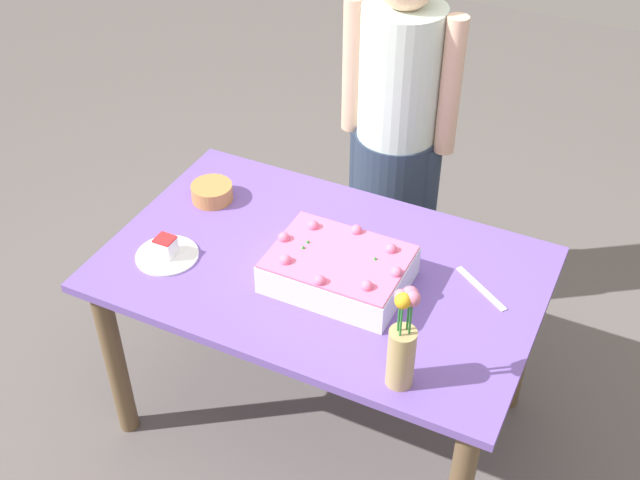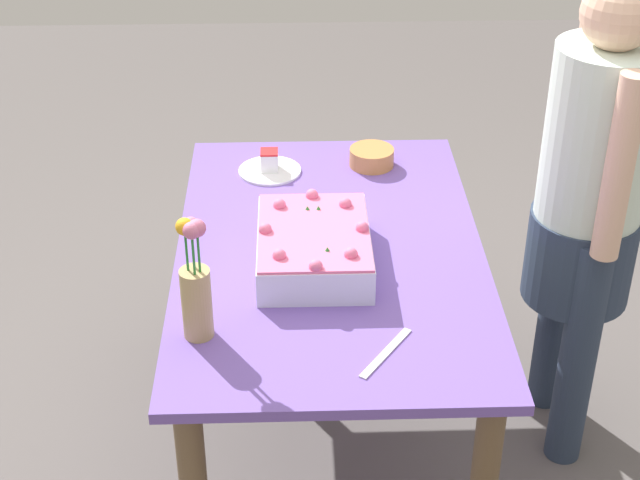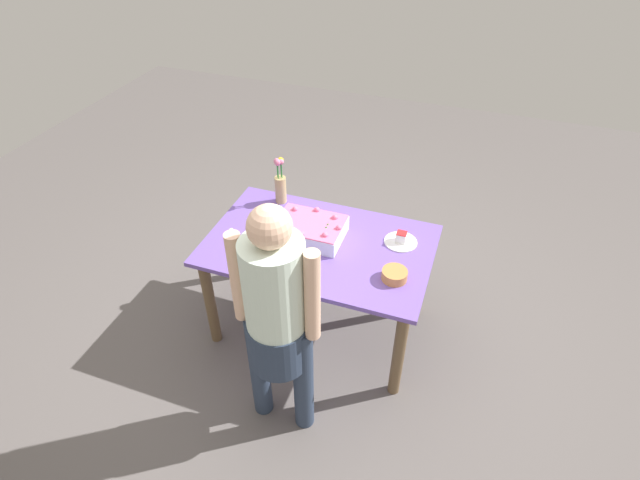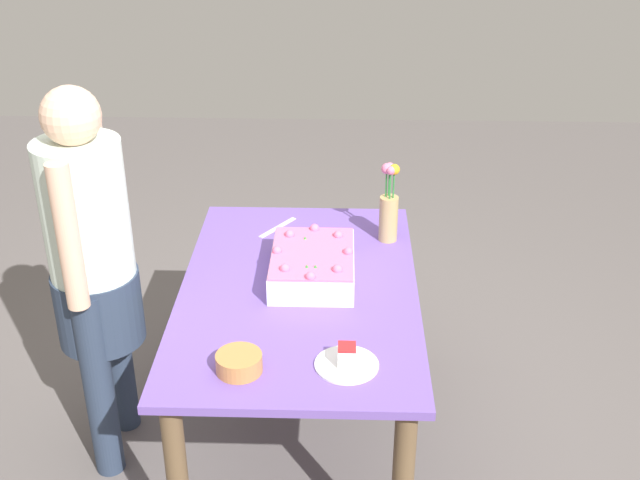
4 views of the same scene
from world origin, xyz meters
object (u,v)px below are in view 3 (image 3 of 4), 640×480
object	(u,v)px
fruit_bowl	(395,275)
person_standing	(276,315)
sheet_cake	(310,229)
flower_vase	(280,184)
serving_plate_with_slice	(401,240)
cake_knife	(239,237)

from	to	relation	value
fruit_bowl	person_standing	distance (m)	0.75
sheet_cake	person_standing	bearing A→B (deg)	98.76
sheet_cake	fruit_bowl	distance (m)	0.62
sheet_cake	flower_vase	distance (m)	0.44
flower_vase	person_standing	size ratio (longest dim) A/B	0.22
person_standing	serving_plate_with_slice	bearing A→B (deg)	-25.13
sheet_cake	serving_plate_with_slice	world-z (taller)	sheet_cake
person_standing	sheet_cake	bearing A→B (deg)	8.76
sheet_cake	serving_plate_with_slice	bearing A→B (deg)	-166.83
cake_knife	fruit_bowl	bearing A→B (deg)	32.32
serving_plate_with_slice	fruit_bowl	bearing A→B (deg)	96.07
sheet_cake	person_standing	size ratio (longest dim) A/B	0.28
flower_vase	person_standing	xyz separation A→B (m)	(-0.44, 1.07, -0.01)
flower_vase	person_standing	world-z (taller)	person_standing
sheet_cake	flower_vase	world-z (taller)	flower_vase
sheet_cake	person_standing	xyz separation A→B (m)	(-0.12, 0.78, 0.07)
flower_vase	person_standing	bearing A→B (deg)	112.13
fruit_bowl	person_standing	world-z (taller)	person_standing
sheet_cake	cake_knife	xyz separation A→B (m)	(0.41, 0.16, -0.05)
flower_vase	fruit_bowl	bearing A→B (deg)	151.03
sheet_cake	serving_plate_with_slice	distance (m)	0.56
fruit_bowl	cake_knife	bearing A→B (deg)	-2.40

